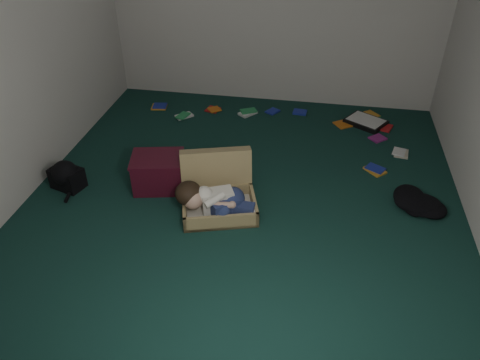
% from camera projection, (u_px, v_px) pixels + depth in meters
% --- Properties ---
extents(floor, '(4.50, 4.50, 0.00)m').
position_uv_depth(floor, '(243.00, 202.00, 4.34)').
color(floor, '#11332C').
rests_on(floor, ground).
extents(wall_front, '(4.50, 0.00, 4.50)m').
position_uv_depth(wall_front, '(145.00, 286.00, 1.78)').
color(wall_front, silver).
rests_on(wall_front, ground).
extents(wall_left, '(0.00, 4.50, 4.50)m').
position_uv_depth(wall_left, '(6.00, 52.00, 3.88)').
color(wall_left, silver).
rests_on(wall_left, ground).
extents(suitcase, '(0.80, 0.79, 0.48)m').
position_uv_depth(suitcase, '(218.00, 192.00, 4.22)').
color(suitcase, tan).
rests_on(suitcase, floor).
extents(person, '(0.72, 0.36, 0.30)m').
position_uv_depth(person, '(214.00, 200.00, 4.06)').
color(person, white).
rests_on(person, suitcase).
extents(maroon_bin, '(0.55, 0.47, 0.33)m').
position_uv_depth(maroon_bin, '(158.00, 172.00, 4.45)').
color(maroon_bin, '#440D1C').
rests_on(maroon_bin, floor).
extents(backpack, '(0.44, 0.39, 0.22)m').
position_uv_depth(backpack, '(67.00, 177.00, 4.47)').
color(backpack, black).
rests_on(backpack, floor).
extents(clothing_pile, '(0.52, 0.46, 0.14)m').
position_uv_depth(clothing_pile, '(424.00, 206.00, 4.18)').
color(clothing_pile, black).
rests_on(clothing_pile, floor).
extents(paper_tray, '(0.54, 0.51, 0.06)m').
position_uv_depth(paper_tray, '(366.00, 122.00, 5.58)').
color(paper_tray, black).
rests_on(paper_tray, floor).
extents(book_scatter, '(3.10, 1.40, 0.02)m').
position_uv_depth(book_scatter, '(299.00, 124.00, 5.58)').
color(book_scatter, orange).
rests_on(book_scatter, floor).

